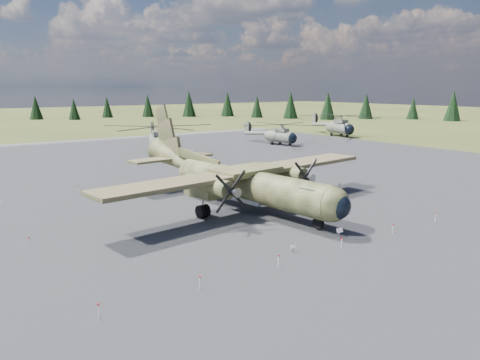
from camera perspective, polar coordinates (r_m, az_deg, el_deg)
ground at (r=43.98m, az=-2.71°, el=-4.09°), size 500.00×500.00×0.00m
apron at (r=52.41m, az=-8.68°, el=-1.68°), size 120.00×120.00×0.04m
transport_plane at (r=45.48m, az=-0.24°, el=0.25°), size 31.16×28.18×10.25m
helicopter_near at (r=83.42m, az=-10.02°, el=5.57°), size 25.38×25.38×5.04m
helicopter_mid at (r=95.73m, az=4.89°, el=6.08°), size 18.57×20.63×4.25m
helicopter_far at (r=114.78m, az=12.06°, el=7.01°), size 23.64×24.84×5.02m
info_placard_left at (r=33.94m, az=6.48°, el=-8.13°), size 0.41×0.23×0.62m
info_placard_right at (r=37.71m, az=12.05°, el=-6.12°), size 0.53×0.29×0.79m
barrier_fence at (r=43.55m, az=-3.17°, el=-3.56°), size 33.12×29.62×0.85m
treeline at (r=42.56m, az=5.27°, el=1.89°), size 294.41×297.71×10.98m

